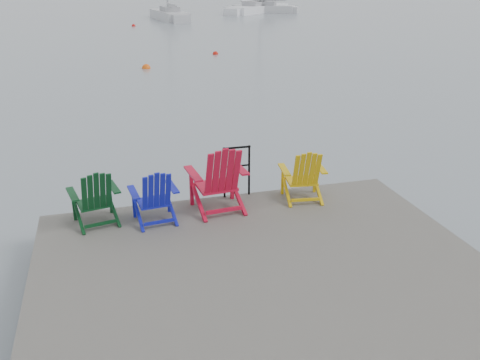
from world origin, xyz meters
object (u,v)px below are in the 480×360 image
object	(u,v)px
chair_blue	(155,196)
chair_yellow	(304,174)
sailboat_mid	(258,9)
buoy_c	(215,54)
buoy_d	(134,26)
buoy_a	(146,68)
chair_green	(95,197)
handrail	(237,166)
sailboat_far	(264,10)
chair_red	(219,178)
sailboat_near	(169,16)

from	to	relation	value
chair_blue	chair_yellow	world-z (taller)	chair_yellow
chair_blue	sailboat_mid	distance (m)	53.77
chair_yellow	sailboat_mid	world-z (taller)	sailboat_mid
chair_blue	chair_yellow	distance (m)	2.52
chair_yellow	buoy_c	distance (m)	20.65
buoy_d	chair_yellow	bearing A→B (deg)	-90.07
buoy_a	buoy_c	bearing A→B (deg)	40.81
chair_green	buoy_a	distance (m)	17.03
handrail	sailboat_far	size ratio (longest dim) A/B	0.09
chair_yellow	buoy_a	world-z (taller)	chair_yellow
chair_red	sailboat_mid	size ratio (longest dim) A/B	0.08
sailboat_near	buoy_d	distance (m)	7.00
chair_yellow	handrail	bearing A→B (deg)	163.29
buoy_a	chair_red	bearing A→B (deg)	-91.57
handrail	chair_green	xyz separation A→B (m)	(-2.35, -0.47, -0.08)
chair_blue	chair_red	bearing A→B (deg)	1.89
chair_blue	buoy_d	bearing A→B (deg)	79.99
sailboat_near	buoy_a	world-z (taller)	sailboat_near
chair_green	buoy_d	xyz separation A→B (m)	(3.44, 38.02, -0.96)
sailboat_near	buoy_a	bearing A→B (deg)	-106.59
buoy_c	buoy_d	xyz separation A→B (m)	(-3.07, 17.62, 0.00)
handrail	chair_yellow	size ratio (longest dim) A/B	0.97
handrail	buoy_a	xyz separation A→B (m)	(0.03, 16.36, -1.04)
chair_green	chair_yellow	world-z (taller)	chair_yellow
chair_red	sailboat_near	xyz separation A→B (m)	(5.37, 43.88, -0.72)
handrail	sailboat_far	bearing A→B (deg)	71.60
chair_yellow	buoy_a	xyz separation A→B (m)	(-1.01, 16.84, -0.97)
chair_blue	sailboat_far	distance (m)	53.51
chair_red	buoy_d	world-z (taller)	chair_red
chair_red	buoy_c	size ratio (longest dim) A/B	3.53
chair_blue	buoy_d	world-z (taller)	chair_blue
sailboat_near	sailboat_mid	size ratio (longest dim) A/B	0.81
sailboat_near	sailboat_mid	xyz separation A→B (m)	(11.04, 6.83, -0.00)
chair_red	sailboat_far	size ratio (longest dim) A/B	0.12
sailboat_mid	buoy_d	size ratio (longest dim) A/B	39.59
handrail	sailboat_near	world-z (taller)	sailboat_near
buoy_d	handrail	bearing A→B (deg)	-91.65
chair_blue	buoy_a	xyz separation A→B (m)	(1.50, 17.01, -0.95)
chair_yellow	buoy_a	distance (m)	16.89
buoy_a	buoy_c	xyz separation A→B (m)	(4.12, 3.56, 0.00)
sailboat_near	sailboat_far	bearing A→B (deg)	22.40
chair_red	sailboat_near	world-z (taller)	sailboat_near
sailboat_near	chair_blue	bearing A→B (deg)	-104.57
handrail	buoy_c	xyz separation A→B (m)	(4.15, 19.93, -1.04)
sailboat_near	sailboat_far	world-z (taller)	sailboat_near
chair_red	buoy_c	world-z (taller)	chair_red
chair_red	buoy_c	xyz separation A→B (m)	(4.59, 20.42, -1.07)
chair_red	buoy_a	world-z (taller)	chair_red
chair_green	sailboat_near	distance (m)	44.46
sailboat_mid	buoy_d	bearing A→B (deg)	-91.51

